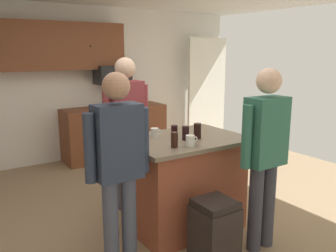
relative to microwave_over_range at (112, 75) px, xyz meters
name	(u,v)px	position (x,y,z in m)	size (l,w,h in m)	color
floor	(160,218)	(-0.60, -2.50, -1.45)	(7.04, 7.04, 0.00)	#937A5B
back_wall	(73,84)	(-0.60, 0.30, -0.15)	(6.40, 0.10, 2.60)	white
french_door_window_panel	(207,89)	(2.00, -0.10, -0.35)	(0.90, 0.06, 2.00)	white
cabinet_run_upper	(50,46)	(-1.00, 0.10, 0.48)	(2.40, 0.38, 0.75)	brown
cabinet_run_lower	(115,132)	(0.00, -0.02, -1.00)	(1.80, 0.63, 0.90)	brown
microwave_over_range	(112,75)	(0.00, 0.00, 0.00)	(0.56, 0.40, 0.32)	black
kitchen_island	(184,182)	(-0.48, -2.80, -0.95)	(1.24, 0.91, 0.98)	#9E4C33
person_guest_right	(118,160)	(-1.37, -3.12, -0.47)	(0.57, 0.22, 1.69)	#4C5166
person_host_foreground	(126,122)	(-0.75, -2.02, -0.41)	(0.57, 0.23, 1.78)	#4C5166
person_elder_center	(265,148)	(-0.11, -3.54, -0.46)	(0.57, 0.22, 1.71)	#383842
mug_blue_stoneware	(190,141)	(-0.62, -3.09, -0.42)	(0.13, 0.08, 0.10)	white
mug_ceramic_white	(155,133)	(-0.74, -2.64, -0.42)	(0.12, 0.08, 0.10)	white
tumbler_amber	(186,133)	(-0.52, -2.88, -0.40)	(0.07, 0.07, 0.14)	black
glass_stout_tall	(174,140)	(-0.77, -3.05, -0.40)	(0.07, 0.07, 0.14)	black
glass_pilsner	(174,131)	(-0.54, -2.70, -0.41)	(0.07, 0.07, 0.12)	black
glass_dark_ale	(197,131)	(-0.39, -2.90, -0.39)	(0.08, 0.08, 0.16)	black
trash_bin	(214,234)	(-0.68, -3.53, -1.15)	(0.34, 0.34, 0.61)	black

